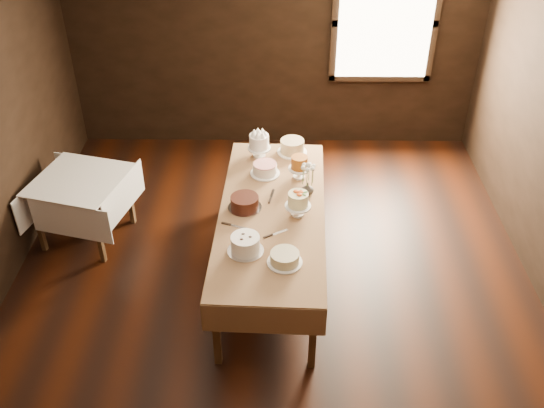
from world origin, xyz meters
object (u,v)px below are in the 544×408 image
Objects in this scene: cake_meringue at (259,146)px; cake_swirl at (245,245)px; cake_server_a at (280,232)px; cake_server_c at (272,193)px; cake_flowers at (298,205)px; cake_speckled at (292,147)px; cake_cream at (285,258)px; display_table at (272,216)px; side_table at (80,186)px; cake_lattice at (265,169)px; cake_chocolate at (245,203)px; flower_vase at (307,189)px; cake_server_d at (305,193)px; cake_server_e at (239,227)px; cake_caramel at (299,168)px.

cake_meringue is 1.54m from cake_swirl.
cake_server_c is at bearing 67.08° from cake_server_a.
cake_flowers is 1.01× the size of cake_server_a.
cake_speckled reaches higher than cake_cream.
side_table is at bearing 163.55° from display_table.
cake_cream is at bearing -82.04° from cake_lattice.
display_table is 0.63m from cake_lattice.
cake_chocolate is at bearing -17.46° from side_table.
flower_vase reaches higher than cake_chocolate.
cake_meringue is 0.77× the size of cake_cream.
cake_chocolate is 0.49m from cake_server_a.
cake_server_e is (-0.60, -0.53, 0.00)m from cake_server_d.
display_table is at bearing -170.44° from cake_server_c.
cake_caramel is 0.73× the size of cake_swirl.
cake_cream is 0.62m from cake_server_e.
cake_server_e is at bearing 168.69° from cake_server_d.
side_table is 1.86m from cake_lattice.
cake_server_a is (0.22, -1.28, -0.11)m from cake_meringue.
cake_caramel is (0.06, -0.48, 0.04)m from cake_speckled.
cake_chocolate is 0.62m from flower_vase.
cake_server_c is at bearing -77.64° from cake_lattice.
cake_server_e is at bearing -139.26° from display_table.
flower_vase is (0.22, 0.98, 0.01)m from cake_cream.
display_table is at bearing -9.30° from cake_chocolate.
cake_meringue reaches higher than side_table.
cake_lattice is 0.90m from cake_server_e.
side_table is at bearing -178.41° from cake_lattice.
cake_server_c reaches higher than display_table.
side_table is 4.33× the size of cake_server_d.
cake_swirl is at bearing -174.28° from cake_server_d.
cake_cream is 2.69× the size of flower_vase.
cake_flowers is at bearing -135.11° from cake_server_c.
cake_server_c is at bearing -132.39° from cake_caramel.
cake_caramel is 1.03× the size of cake_server_e.
display_table is at bearing 69.76° from cake_swirl.
cake_caramel is 1.99× the size of flower_vase.
cake_flowers is at bearing -92.52° from cake_caramel.
cake_speckled is at bearing 56.52° from cake_lattice.
display_table is at bearing 169.48° from cake_server_d.
cake_server_d is at bearing 61.20° from cake_server_e.
cake_speckled is 0.97× the size of cake_swirl.
cake_chocolate is at bearing 170.70° from display_table.
cake_chocolate is at bearing -134.44° from cake_caramel.
cake_swirl is at bearing -96.59° from cake_lattice.
cake_server_c is at bearing 89.74° from display_table.
cake_lattice is 0.35m from cake_caramel.
flower_vase is (0.33, 0.27, 0.12)m from display_table.
cake_flowers reaches higher than cake_server_a.
cake_lattice is 1.36× the size of cake_server_e.
cake_speckled is at bearing 12.42° from side_table.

